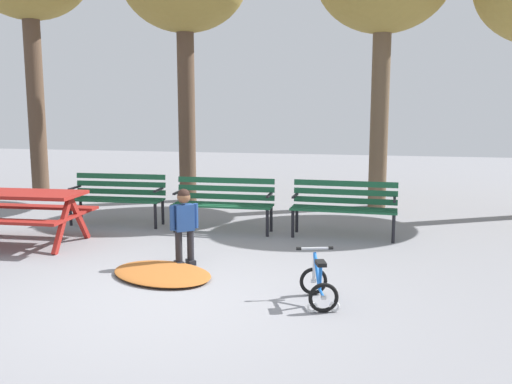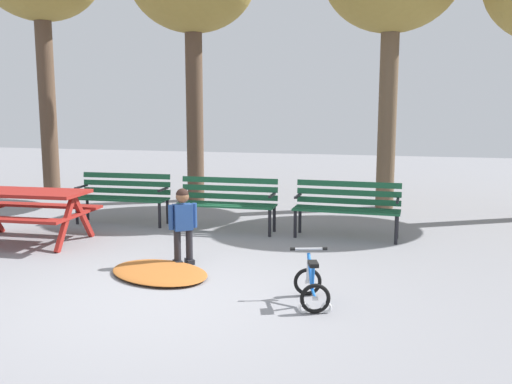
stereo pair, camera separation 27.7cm
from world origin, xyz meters
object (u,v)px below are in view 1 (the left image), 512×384
Objects in this scene: picnic_table at (20,204)px; park_bench_right at (344,204)px; child_standing at (184,221)px; kids_bicycle at (318,284)px; park_bench_left at (224,200)px; park_bench_far_left at (118,195)px.

picnic_table is 4.80m from park_bench_right.
kids_bicycle is at bearing -29.64° from child_standing.
park_bench_left reaches higher than picnic_table.
park_bench_left is at bearing 121.27° from kids_bicycle.
park_bench_far_left is at bearing 139.90° from kids_bicycle.
child_standing reaches higher than park_bench_right.
kids_bicycle is at bearing -91.39° from park_bench_right.
park_bench_far_left is at bearing 176.13° from park_bench_left.
kids_bicycle is (4.50, -1.57, -0.39)m from picnic_table.
picnic_table is 2.76m from child_standing.
park_bench_left is (1.90, -0.13, 0.00)m from park_bench_far_left.
park_bench_far_left is 4.89m from kids_bicycle.
kids_bicycle is at bearing -40.10° from park_bench_far_left.
park_bench_left is 1.90m from park_bench_right.
park_bench_left is at bearing -179.23° from park_bench_right.
kids_bicycle is at bearing -58.73° from park_bench_left.
park_bench_right is (1.90, 0.03, 0.00)m from park_bench_left.
park_bench_far_left reaches higher than kids_bicycle.
park_bench_right is at bearing 0.77° from park_bench_left.
picnic_table is 1.16× the size of park_bench_right.
park_bench_left is 1.64× the size of child_standing.
child_standing is at bearing -88.92° from park_bench_left.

